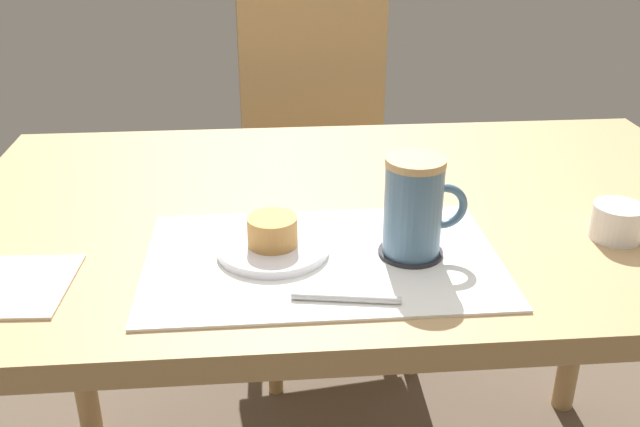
% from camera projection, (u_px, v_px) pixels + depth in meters
% --- Properties ---
extents(dining_table, '(1.24, 0.76, 0.71)m').
position_uv_depth(dining_table, '(357.00, 246.00, 1.14)').
color(dining_table, tan).
rests_on(dining_table, ground_plane).
extents(wooden_chair, '(0.47, 0.47, 0.93)m').
position_uv_depth(wooden_chair, '(323.00, 160.00, 1.84)').
color(wooden_chair, tan).
rests_on(wooden_chair, ground_plane).
extents(placemat, '(0.46, 0.29, 0.00)m').
position_uv_depth(placemat, '(323.00, 259.00, 0.94)').
color(placemat, white).
rests_on(placemat, dining_table).
extents(pastry_plate, '(0.15, 0.15, 0.01)m').
position_uv_depth(pastry_plate, '(273.00, 248.00, 0.95)').
color(pastry_plate, white).
rests_on(pastry_plate, placemat).
extents(pastry, '(0.07, 0.07, 0.04)m').
position_uv_depth(pastry, '(272.00, 231.00, 0.94)').
color(pastry, tan).
rests_on(pastry, pastry_plate).
extents(coffee_coaster, '(0.09, 0.09, 0.00)m').
position_uv_depth(coffee_coaster, '(410.00, 252.00, 0.95)').
color(coffee_coaster, '#232328').
rests_on(coffee_coaster, placemat).
extents(coffee_mug, '(0.11, 0.08, 0.13)m').
position_uv_depth(coffee_mug, '(415.00, 206.00, 0.92)').
color(coffee_mug, slate).
rests_on(coffee_mug, coffee_coaster).
extents(teaspoon, '(0.13, 0.03, 0.01)m').
position_uv_depth(teaspoon, '(346.00, 298.00, 0.84)').
color(teaspoon, silver).
rests_on(teaspoon, placemat).
extents(paper_napkin, '(0.16, 0.16, 0.00)m').
position_uv_depth(paper_napkin, '(9.00, 286.00, 0.88)').
color(paper_napkin, silver).
rests_on(paper_napkin, dining_table).
extents(sugar_bowl, '(0.07, 0.07, 0.05)m').
position_uv_depth(sugar_bowl, '(617.00, 222.00, 0.99)').
color(sugar_bowl, white).
rests_on(sugar_bowl, dining_table).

